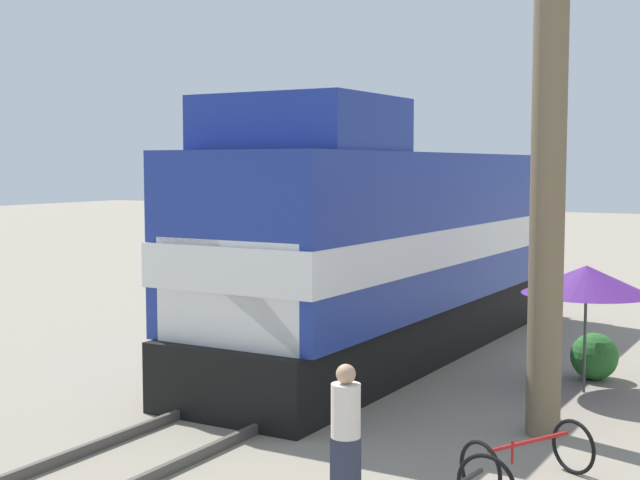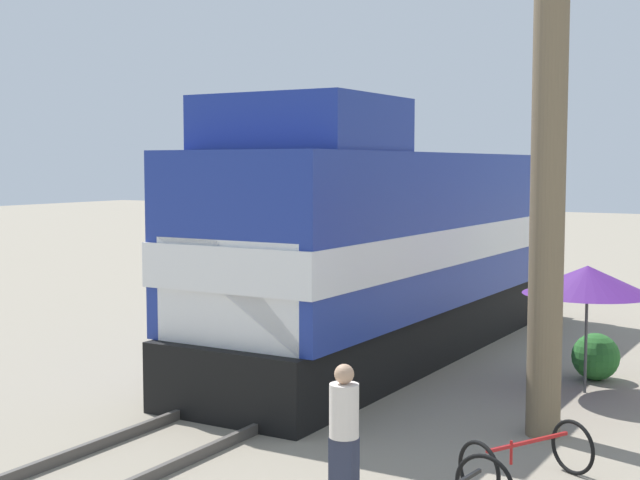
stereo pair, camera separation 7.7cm
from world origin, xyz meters
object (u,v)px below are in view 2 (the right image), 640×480
person_bystander (344,429)px  vendor_umbrella (587,280)px  bicycle_spare (528,458)px  locomotive (389,248)px  utility_pole (551,20)px

person_bystander → vendor_umbrella: bearing=80.2°
person_bystander → bicycle_spare: 2.35m
person_bystander → bicycle_spare: (1.63, 1.60, -0.52)m
locomotive → vendor_umbrella: size_ratio=5.64×
person_bystander → bicycle_spare: bearing=44.5°
vendor_umbrella → person_bystander: size_ratio=1.34×
locomotive → utility_pole: bearing=-41.1°
vendor_umbrella → person_bystander: bearing=-99.8°
vendor_umbrella → bicycle_spare: size_ratio=1.24×
utility_pole → vendor_umbrella: bearing=91.7°
utility_pole → person_bystander: 6.33m
utility_pole → vendor_umbrella: (-0.08, 2.71, -3.92)m
locomotive → person_bystander: locomotive is taller
locomotive → vendor_umbrella: locomotive is taller
vendor_umbrella → bicycle_spare: vendor_umbrella is taller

